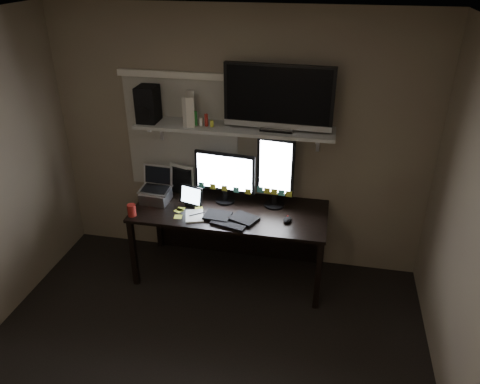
% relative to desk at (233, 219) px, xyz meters
% --- Properties ---
extents(ceiling, '(3.60, 3.60, 0.00)m').
position_rel_desk_xyz_m(ceiling, '(0.00, -1.55, 1.95)').
color(ceiling, silver).
rests_on(ceiling, back_wall).
extents(back_wall, '(3.60, 0.00, 3.60)m').
position_rel_desk_xyz_m(back_wall, '(0.00, 0.25, 0.70)').
color(back_wall, '#736252').
rests_on(back_wall, floor).
extents(window_blinds, '(1.10, 0.02, 1.10)m').
position_rel_desk_xyz_m(window_blinds, '(-0.55, 0.24, 0.75)').
color(window_blinds, beige).
rests_on(window_blinds, back_wall).
extents(desk, '(1.80, 0.75, 0.73)m').
position_rel_desk_xyz_m(desk, '(0.00, 0.00, 0.00)').
color(desk, black).
rests_on(desk, floor).
extents(wall_shelf, '(1.80, 0.35, 0.03)m').
position_rel_desk_xyz_m(wall_shelf, '(0.00, 0.08, 0.91)').
color(wall_shelf, '#B3B4AF').
rests_on(wall_shelf, back_wall).
extents(monitor_landscape, '(0.59, 0.12, 0.51)m').
position_rel_desk_xyz_m(monitor_landscape, '(-0.08, 0.03, 0.43)').
color(monitor_landscape, black).
rests_on(monitor_landscape, desk).
extents(monitor_portrait, '(0.35, 0.11, 0.69)m').
position_rel_desk_xyz_m(monitor_portrait, '(0.39, 0.04, 0.52)').
color(monitor_portrait, black).
rests_on(monitor_portrait, desk).
extents(keyboard, '(0.52, 0.31, 0.03)m').
position_rel_desk_xyz_m(keyboard, '(0.04, -0.29, 0.19)').
color(keyboard, black).
rests_on(keyboard, desk).
extents(mouse, '(0.09, 0.12, 0.04)m').
position_rel_desk_xyz_m(mouse, '(0.55, -0.23, 0.20)').
color(mouse, black).
rests_on(mouse, desk).
extents(notepad, '(0.22, 0.26, 0.01)m').
position_rel_desk_xyz_m(notepad, '(-0.29, -0.31, 0.18)').
color(notepad, white).
rests_on(notepad, desk).
extents(tablet, '(0.26, 0.16, 0.21)m').
position_rel_desk_xyz_m(tablet, '(-0.37, -0.12, 0.28)').
color(tablet, black).
rests_on(tablet, desk).
extents(file_sorter, '(0.24, 0.16, 0.28)m').
position_rel_desk_xyz_m(file_sorter, '(-0.54, 0.14, 0.32)').
color(file_sorter, black).
rests_on(file_sorter, desk).
extents(laptop, '(0.31, 0.25, 0.33)m').
position_rel_desk_xyz_m(laptop, '(-0.73, -0.11, 0.34)').
color(laptop, silver).
rests_on(laptop, desk).
extents(cup, '(0.09, 0.09, 0.11)m').
position_rel_desk_xyz_m(cup, '(-0.85, -0.40, 0.23)').
color(cup, maroon).
rests_on(cup, desk).
extents(sticky_notes, '(0.31, 0.23, 0.00)m').
position_rel_desk_xyz_m(sticky_notes, '(-0.34, -0.26, 0.18)').
color(sticky_notes, '#CBD138').
rests_on(sticky_notes, desk).
extents(tv, '(0.95, 0.21, 0.57)m').
position_rel_desk_xyz_m(tv, '(0.39, 0.07, 1.21)').
color(tv, black).
rests_on(tv, wall_shelf).
extents(game_console, '(0.13, 0.24, 0.27)m').
position_rel_desk_xyz_m(game_console, '(-0.40, 0.07, 1.06)').
color(game_console, silver).
rests_on(game_console, wall_shelf).
extents(speaker, '(0.18, 0.22, 0.33)m').
position_rel_desk_xyz_m(speaker, '(-0.80, 0.06, 1.09)').
color(speaker, black).
rests_on(speaker, wall_shelf).
extents(bottles, '(0.20, 0.06, 0.13)m').
position_rel_desk_xyz_m(bottles, '(-0.32, 0.02, 0.99)').
color(bottles, '#A50F0C').
rests_on(bottles, wall_shelf).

